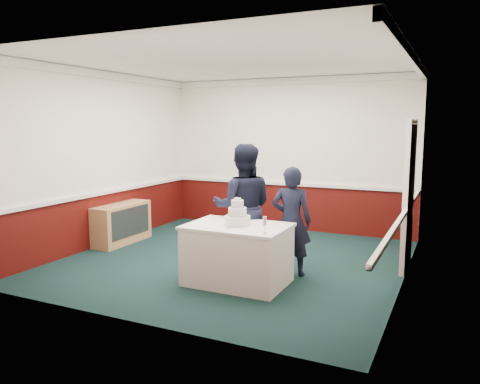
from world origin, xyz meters
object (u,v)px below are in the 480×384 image
at_px(sideboard, 122,223).
at_px(cake_knife, 229,228).
at_px(cake_table, 237,254).
at_px(person_woman, 291,221).
at_px(champagne_flute, 265,222).
at_px(person_man, 243,207).
at_px(wedding_cake, 237,217).

distance_m(sideboard, cake_knife, 3.07).
bearing_deg(cake_table, person_woman, 51.53).
height_order(sideboard, champagne_flute, champagne_flute).
distance_m(sideboard, person_woman, 3.36).
relative_size(cake_knife, person_man, 0.12).
bearing_deg(champagne_flute, person_woman, 88.84).
distance_m(person_man, person_woman, 0.74).
bearing_deg(wedding_cake, cake_knife, -98.53).
bearing_deg(champagne_flute, wedding_cake, 150.75).
bearing_deg(person_man, cake_knife, 79.99).
height_order(cake_knife, person_woman, person_woman).
bearing_deg(person_woman, champagne_flute, 81.17).
relative_size(wedding_cake, champagne_flute, 1.78).
bearing_deg(person_woman, wedding_cake, 43.86).
height_order(wedding_cake, person_man, person_man).
xyz_separation_m(cake_table, person_woman, (0.52, 0.65, 0.36)).
height_order(sideboard, person_man, person_man).
xyz_separation_m(wedding_cake, person_woman, (0.52, 0.65, -0.14)).
xyz_separation_m(champagne_flute, person_man, (-0.71, 0.90, -0.02)).
xyz_separation_m(cake_table, person_man, (-0.21, 0.62, 0.51)).
bearing_deg(wedding_cake, cake_table, -90.00).
distance_m(cake_knife, person_woman, 1.01).
bearing_deg(cake_knife, wedding_cake, 59.39).
relative_size(wedding_cake, person_man, 0.20).
xyz_separation_m(person_man, person_woman, (0.72, 0.03, -0.15)).
relative_size(cake_table, wedding_cake, 3.63).
height_order(cake_knife, champagne_flute, champagne_flute).
height_order(cake_table, cake_knife, cake_knife).
relative_size(cake_knife, champagne_flute, 1.07).
xyz_separation_m(cake_knife, person_man, (-0.18, 0.82, 0.12)).
relative_size(cake_knife, person_woman, 0.14).
height_order(sideboard, cake_table, cake_table).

